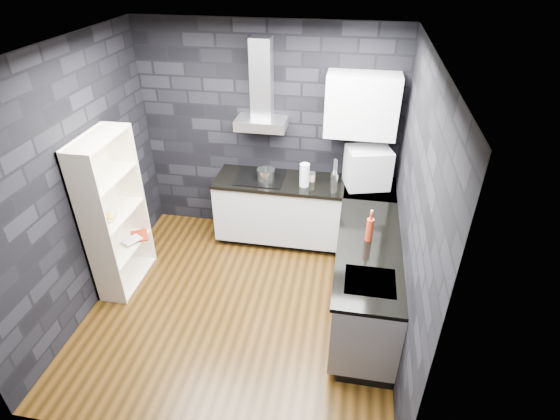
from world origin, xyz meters
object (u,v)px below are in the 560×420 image
(appliance_garage, at_px, (367,168))
(bookshelf, at_px, (114,215))
(red_bottle, at_px, (369,230))
(storage_jar, at_px, (312,177))
(glass_vase, at_px, (305,175))
(fruit_bowl, at_px, (108,218))
(pot, at_px, (266,175))
(utensil_crock, at_px, (334,178))

(appliance_garage, xyz_separation_m, bookshelf, (-2.66, -1.15, -0.22))
(bookshelf, bearing_deg, red_bottle, 7.20)
(storage_jar, xyz_separation_m, bookshelf, (-2.01, -1.14, -0.05))
(glass_vase, xyz_separation_m, fruit_bowl, (-1.93, -1.12, -0.11))
(fruit_bowl, bearing_deg, red_bottle, 2.82)
(storage_jar, relative_size, fruit_bowl, 0.50)
(red_bottle, relative_size, bookshelf, 0.14)
(pot, xyz_separation_m, appliance_garage, (1.20, 0.10, 0.15))
(glass_vase, height_order, appliance_garage, appliance_garage)
(glass_vase, bearing_deg, pot, 174.30)
(glass_vase, xyz_separation_m, utensil_crock, (0.35, 0.14, -0.08))
(utensil_crock, bearing_deg, appliance_garage, 1.11)
(pot, height_order, storage_jar, pot)
(pot, relative_size, utensil_crock, 1.74)
(glass_vase, bearing_deg, utensil_crock, 21.35)
(storage_jar, height_order, red_bottle, red_bottle)
(red_bottle, distance_m, fruit_bowl, 2.70)
(glass_vase, distance_m, fruit_bowl, 2.24)
(glass_vase, distance_m, red_bottle, 1.25)
(appliance_garage, xyz_separation_m, red_bottle, (0.04, -1.13, -0.10))
(utensil_crock, height_order, appliance_garage, appliance_garage)
(appliance_garage, height_order, fruit_bowl, appliance_garage)
(storage_jar, xyz_separation_m, fruit_bowl, (-2.01, -1.26, -0.01))
(pot, height_order, utensil_crock, pot)
(bookshelf, bearing_deg, glass_vase, 34.29)
(pot, xyz_separation_m, storage_jar, (0.55, 0.09, -0.02))
(pot, bearing_deg, appliance_garage, 4.52)
(fruit_bowl, bearing_deg, utensil_crock, 28.84)
(pot, height_order, red_bottle, red_bottle)
(red_bottle, bearing_deg, glass_vase, 127.84)
(storage_jar, distance_m, appliance_garage, 0.68)
(red_bottle, bearing_deg, storage_jar, 121.62)
(pot, xyz_separation_m, glass_vase, (0.48, -0.05, 0.07))
(appliance_garage, bearing_deg, storage_jar, 164.58)
(pot, xyz_separation_m, fruit_bowl, (-1.45, -1.17, -0.04))
(bookshelf, bearing_deg, fruit_bowl, -83.21)
(storage_jar, height_order, fruit_bowl, storage_jar)
(appliance_garage, bearing_deg, bookshelf, -172.55)
(utensil_crock, height_order, fruit_bowl, utensil_crock)
(storage_jar, bearing_deg, fruit_bowl, -147.94)
(utensil_crock, xyz_separation_m, fruit_bowl, (-2.28, -1.25, -0.02))
(bookshelf, xyz_separation_m, fruit_bowl, (0.00, -0.11, 0.04))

